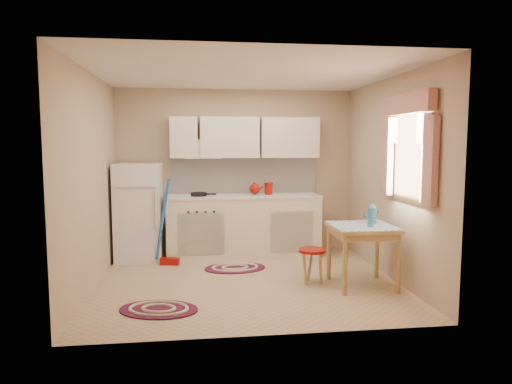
{
  "coord_description": "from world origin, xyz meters",
  "views": [
    {
      "loc": [
        -0.57,
        -5.41,
        1.67
      ],
      "look_at": [
        0.14,
        0.25,
        1.07
      ],
      "focal_mm": 32.0,
      "sensor_mm": 36.0,
      "label": 1
    }
  ],
  "objects_px": {
    "fridge": "(139,212)",
    "table": "(362,256)",
    "stool": "(312,266)",
    "base_cabinets": "(244,227)"
  },
  "relations": [
    {
      "from": "fridge",
      "to": "base_cabinets",
      "type": "height_order",
      "value": "fridge"
    },
    {
      "from": "fridge",
      "to": "table",
      "type": "xyz_separation_m",
      "value": [
        2.76,
        -1.59,
        -0.34
      ]
    },
    {
      "from": "base_cabinets",
      "to": "stool",
      "type": "bearing_deg",
      "value": -65.19
    },
    {
      "from": "base_cabinets",
      "to": "fridge",
      "type": "bearing_deg",
      "value": -178.11
    },
    {
      "from": "base_cabinets",
      "to": "stool",
      "type": "height_order",
      "value": "base_cabinets"
    },
    {
      "from": "table",
      "to": "stool",
      "type": "distance_m",
      "value": 0.61
    },
    {
      "from": "table",
      "to": "stool",
      "type": "relative_size",
      "value": 1.71
    },
    {
      "from": "stool",
      "to": "base_cabinets",
      "type": "bearing_deg",
      "value": 114.81
    },
    {
      "from": "stool",
      "to": "fridge",
      "type": "bearing_deg",
      "value": 147.11
    },
    {
      "from": "base_cabinets",
      "to": "table",
      "type": "xyz_separation_m",
      "value": [
        1.24,
        -1.64,
        -0.08
      ]
    }
  ]
}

